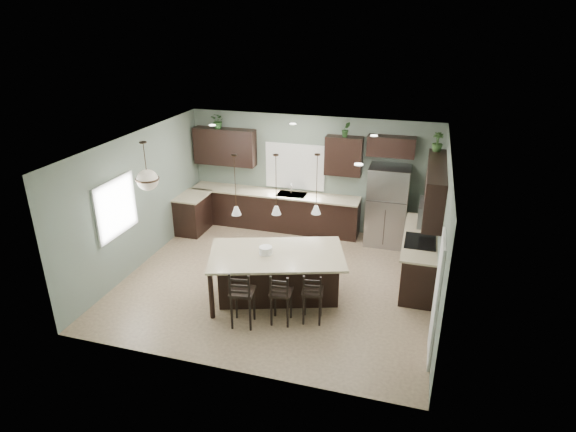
% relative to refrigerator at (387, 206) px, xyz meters
% --- Properties ---
extents(ground, '(6.00, 6.00, 0.00)m').
position_rel_refrigerator_xyz_m(ground, '(-1.89, -2.34, -0.93)').
color(ground, '#9E8466').
rests_on(ground, ground).
extents(pantry_door, '(0.04, 0.82, 2.04)m').
position_rel_refrigerator_xyz_m(pantry_door, '(1.09, -3.89, 0.09)').
color(pantry_door, white).
rests_on(pantry_door, ground).
extents(window_back, '(1.35, 0.02, 1.00)m').
position_rel_refrigerator_xyz_m(window_back, '(-2.29, 0.39, 0.62)').
color(window_back, white).
rests_on(window_back, room_shell).
extents(window_left, '(0.02, 1.10, 1.00)m').
position_rel_refrigerator_xyz_m(window_left, '(-4.87, -3.14, 0.62)').
color(window_left, white).
rests_on(window_left, room_shell).
extents(left_return_cabs, '(0.60, 0.90, 0.90)m').
position_rel_refrigerator_xyz_m(left_return_cabs, '(-4.59, -0.64, -0.48)').
color(left_return_cabs, black).
rests_on(left_return_cabs, ground).
extents(left_return_countertop, '(0.66, 0.96, 0.04)m').
position_rel_refrigerator_xyz_m(left_return_countertop, '(-4.57, -0.64, -0.01)').
color(left_return_countertop, beige).
rests_on(left_return_countertop, left_return_cabs).
extents(back_lower_cabs, '(4.20, 0.60, 0.90)m').
position_rel_refrigerator_xyz_m(back_lower_cabs, '(-2.74, 0.11, -0.48)').
color(back_lower_cabs, black).
rests_on(back_lower_cabs, ground).
extents(back_countertop, '(4.20, 0.66, 0.04)m').
position_rel_refrigerator_xyz_m(back_countertop, '(-2.74, 0.09, -0.01)').
color(back_countertop, beige).
rests_on(back_countertop, back_lower_cabs).
extents(sink_inset, '(0.70, 0.45, 0.01)m').
position_rel_refrigerator_xyz_m(sink_inset, '(-2.29, 0.09, 0.01)').
color(sink_inset, gray).
rests_on(sink_inset, back_countertop).
extents(faucet, '(0.02, 0.02, 0.28)m').
position_rel_refrigerator_xyz_m(faucet, '(-2.29, 0.06, 0.16)').
color(faucet, silver).
rests_on(faucet, back_countertop).
extents(back_upper_left, '(1.55, 0.34, 0.90)m').
position_rel_refrigerator_xyz_m(back_upper_left, '(-4.04, 0.24, 1.02)').
color(back_upper_left, black).
rests_on(back_upper_left, room_shell).
extents(back_upper_right, '(0.85, 0.34, 0.90)m').
position_rel_refrigerator_xyz_m(back_upper_right, '(-1.09, 0.24, 1.02)').
color(back_upper_right, black).
rests_on(back_upper_right, room_shell).
extents(fridge_header, '(1.05, 0.34, 0.45)m').
position_rel_refrigerator_xyz_m(fridge_header, '(-0.04, 0.24, 1.32)').
color(fridge_header, black).
rests_on(fridge_header, room_shell).
extents(right_lower_cabs, '(0.60, 2.35, 0.90)m').
position_rel_refrigerator_xyz_m(right_lower_cabs, '(0.81, -1.47, -0.48)').
color(right_lower_cabs, black).
rests_on(right_lower_cabs, ground).
extents(right_countertop, '(0.66, 2.35, 0.04)m').
position_rel_refrigerator_xyz_m(right_countertop, '(0.79, -1.47, -0.01)').
color(right_countertop, beige).
rests_on(right_countertop, right_lower_cabs).
extents(cooktop, '(0.58, 0.75, 0.02)m').
position_rel_refrigerator_xyz_m(cooktop, '(0.79, -1.74, 0.02)').
color(cooktop, black).
rests_on(cooktop, right_countertop).
extents(wall_oven_front, '(0.01, 0.72, 0.60)m').
position_rel_refrigerator_xyz_m(wall_oven_front, '(0.51, -1.74, -0.48)').
color(wall_oven_front, gray).
rests_on(wall_oven_front, right_lower_cabs).
extents(right_upper_cabs, '(0.34, 2.35, 0.90)m').
position_rel_refrigerator_xyz_m(right_upper_cabs, '(0.94, -1.47, 1.02)').
color(right_upper_cabs, black).
rests_on(right_upper_cabs, room_shell).
extents(microwave, '(0.40, 0.75, 0.40)m').
position_rel_refrigerator_xyz_m(microwave, '(0.89, -1.74, 0.62)').
color(microwave, gray).
rests_on(microwave, right_upper_cabs).
extents(refrigerator, '(0.90, 0.74, 1.85)m').
position_rel_refrigerator_xyz_m(refrigerator, '(0.00, 0.00, 0.00)').
color(refrigerator, '#9899A1').
rests_on(refrigerator, ground).
extents(kitchen_island, '(2.75, 2.08, 0.92)m').
position_rel_refrigerator_xyz_m(kitchen_island, '(-1.70, -2.95, -0.46)').
color(kitchen_island, black).
rests_on(kitchen_island, ground).
extents(serving_dish, '(0.24, 0.24, 0.14)m').
position_rel_refrigerator_xyz_m(serving_dish, '(-1.89, -3.02, 0.07)').
color(serving_dish, white).
rests_on(serving_dish, kitchen_island).
extents(bar_stool_left, '(0.45, 0.45, 1.07)m').
position_rel_refrigerator_xyz_m(bar_stool_left, '(-2.00, -3.94, -0.39)').
color(bar_stool_left, black).
rests_on(bar_stool_left, ground).
extents(bar_stool_center, '(0.39, 0.39, 0.98)m').
position_rel_refrigerator_xyz_m(bar_stool_center, '(-1.40, -3.69, -0.43)').
color(bar_stool_center, black).
rests_on(bar_stool_center, ground).
extents(bar_stool_right, '(0.41, 0.41, 0.97)m').
position_rel_refrigerator_xyz_m(bar_stool_right, '(-0.89, -3.50, -0.44)').
color(bar_stool_right, black).
rests_on(bar_stool_right, ground).
extents(pendant_left, '(0.17, 0.17, 1.10)m').
position_rel_refrigerator_xyz_m(pendant_left, '(-2.37, -3.17, 1.32)').
color(pendant_left, white).
rests_on(pendant_left, room_shell).
extents(pendant_center, '(0.17, 0.17, 1.10)m').
position_rel_refrigerator_xyz_m(pendant_center, '(-1.70, -2.95, 1.32)').
color(pendant_center, white).
rests_on(pendant_center, room_shell).
extents(pendant_right, '(0.17, 0.17, 1.10)m').
position_rel_refrigerator_xyz_m(pendant_right, '(-1.04, -2.74, 1.32)').
color(pendant_right, white).
rests_on(pendant_right, room_shell).
extents(chandelier, '(0.45, 0.45, 0.95)m').
position_rel_refrigerator_xyz_m(chandelier, '(-4.31, -2.82, 1.40)').
color(chandelier, beige).
rests_on(chandelier, room_shell).
extents(plant_back_left, '(0.41, 0.39, 0.37)m').
position_rel_refrigerator_xyz_m(plant_back_left, '(-4.16, 0.21, 1.66)').
color(plant_back_left, '#285123').
rests_on(plant_back_left, back_upper_left).
extents(plant_back_right, '(0.24, 0.22, 0.35)m').
position_rel_refrigerator_xyz_m(plant_back_right, '(-1.06, 0.21, 1.65)').
color(plant_back_right, '#295123').
rests_on(plant_back_right, back_upper_right).
extents(plant_right_wall, '(0.23, 0.23, 0.38)m').
position_rel_refrigerator_xyz_m(plant_right_wall, '(0.91, -0.49, 1.67)').
color(plant_right_wall, '#325525').
rests_on(plant_right_wall, right_upper_cabs).
extents(room_shell, '(6.00, 6.00, 6.00)m').
position_rel_refrigerator_xyz_m(room_shell, '(-1.89, -2.34, 0.77)').
color(room_shell, slate).
rests_on(room_shell, ground).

